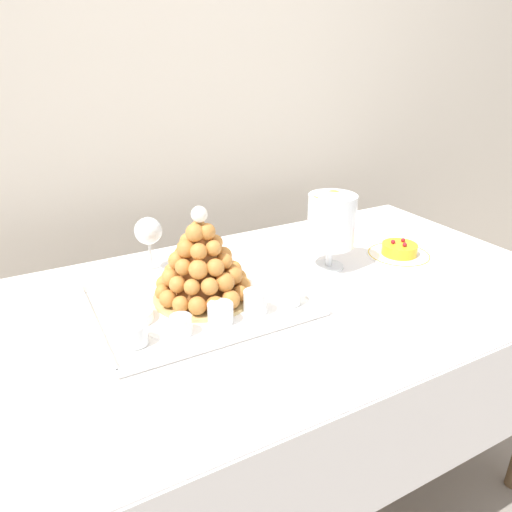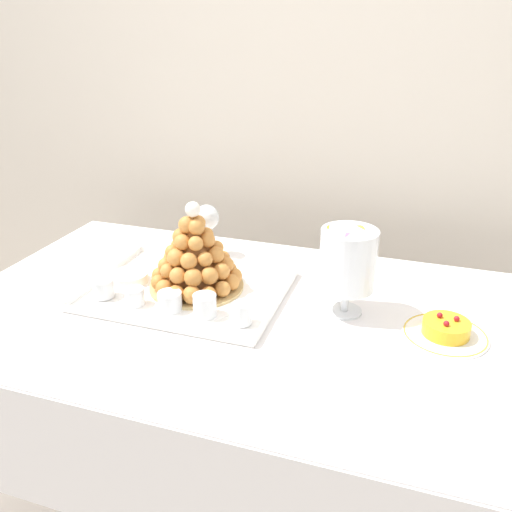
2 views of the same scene
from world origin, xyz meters
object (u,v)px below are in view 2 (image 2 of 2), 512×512
Objects in this scene: dessert_cup_centre at (170,302)px; dessert_cup_right at (242,314)px; croquembouche at (195,257)px; wine_glass at (207,219)px; fruit_tart_plate at (446,331)px; dessert_cup_mid_left at (135,297)px; dessert_cup_mid_right at (205,306)px; macaron_goblet at (348,260)px; serving_tray at (187,291)px; dessert_cup_left at (104,289)px; creme_brulee_ramekin at (130,277)px.

dessert_cup_centre is 0.20m from dessert_cup_right.
wine_glass is (-0.07, 0.24, 0.02)m from croquembouche.
dessert_cup_mid_left is at bearing -172.06° from fruit_tart_plate.
dessert_cup_mid_right is (0.20, 0.01, 0.00)m from dessert_cup_mid_left.
dessert_cup_mid_left is at bearing 179.97° from dessert_cup_right.
dessert_cup_mid_left is 0.25× the size of fruit_tart_plate.
wine_glass is (-0.06, 0.38, 0.09)m from dessert_cup_centre.
macaron_goblet is at bearing 170.98° from fruit_tart_plate.
macaron_goblet reaches higher than dessert_cup_mid_right.
serving_tray is at bearing -176.02° from macaron_goblet.
dessert_cup_left is 0.28× the size of fruit_tart_plate.
creme_brulee_ramekin is (0.02, 0.10, -0.01)m from dessert_cup_left.
macaron_goblet is (0.43, 0.15, 0.12)m from dessert_cup_centre.
creme_brulee_ramekin is at bearing 163.26° from dessert_cup_right.
dessert_cup_mid_right is (0.10, -0.11, 0.03)m from serving_tray.
croquembouche reaches higher than fruit_tart_plate.
fruit_tart_plate is (0.88, 0.10, -0.02)m from dessert_cup_left.
creme_brulee_ramekin is (-0.28, 0.11, -0.01)m from dessert_cup_mid_right.
macaron_goblet reaches higher than creme_brulee_ramekin.
dessert_cup_mid_left is at bearing -96.86° from wine_glass.
dessert_cup_mid_right is 0.59m from fruit_tart_plate.
croquembouche is at bearing 49.77° from serving_tray.
serving_tray is 5.16× the size of creme_brulee_ramekin.
creme_brulee_ramekin is at bearing 79.10° from dessert_cup_left.
serving_tray is 9.88× the size of dessert_cup_right.
dessert_cup_mid_right reaches higher than serving_tray.
croquembouche is at bearing 121.89° from dessert_cup_mid_right.
dessert_cup_mid_right reaches higher than dessert_cup_left.
dessert_cup_mid_right is 0.30m from creme_brulee_ramekin.
dessert_cup_centre is 0.22m from creme_brulee_ramekin.
wine_glass is (-0.48, 0.23, -0.02)m from macaron_goblet.
serving_tray is 2.66× the size of fruit_tart_plate.
croquembouche reaches higher than macaron_goblet.
croquembouche is 0.20m from dessert_cup_mid_left.
dessert_cup_centre is at bearing -81.63° from wine_glass.
dessert_cup_mid_left is 0.30m from dessert_cup_right.
macaron_goblet is at bearing 3.10° from creme_brulee_ramekin.
dessert_cup_mid_right is 0.25× the size of macaron_goblet.
dessert_cup_left is 1.05× the size of dessert_cup_right.
dessert_cup_right is (0.20, -0.00, 0.00)m from dessert_cup_centre.
dessert_cup_centre is at bearing 1.74° from dessert_cup_mid_left.
dessert_cup_left reaches higher than serving_tray.
dessert_cup_centre reaches higher than creme_brulee_ramekin.
fruit_tart_plate is (0.48, 0.11, -0.02)m from dessert_cup_right.
wine_glass reaches higher than dessert_cup_mid_left.
macaron_goblet is (0.61, 0.03, 0.13)m from creme_brulee_ramekin.
dessert_cup_centre is 1.15× the size of dessert_cup_right.
dessert_cup_left is at bearing -173.81° from fruit_tart_plate.
serving_tray is 0.18m from creme_brulee_ramekin.
dessert_cup_right is (0.10, -0.01, -0.00)m from dessert_cup_mid_right.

